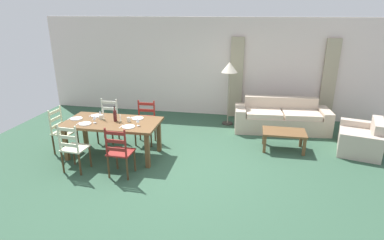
{
  "coord_description": "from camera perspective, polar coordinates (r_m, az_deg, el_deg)",
  "views": [
    {
      "loc": [
        1.14,
        -5.41,
        2.86
      ],
      "look_at": [
        0.02,
        0.49,
        0.75
      ],
      "focal_mm": 29.32,
      "sensor_mm": 36.0,
      "label": 1
    }
  ],
  "objects": [
    {
      "name": "wine_glass_near_left",
      "position": [
        6.46,
        -17.36,
        0.41
      ],
      "size": [
        0.06,
        0.06,
        0.16
      ],
      "color": "white",
      "rests_on": "dining_table"
    },
    {
      "name": "dining_chair_far_left",
      "position": [
        7.4,
        -15.0,
        -0.13
      ],
      "size": [
        0.42,
        0.4,
        0.96
      ],
      "color": "silver",
      "rests_on": "ground_plane"
    },
    {
      "name": "candle_short",
      "position": [
        6.37,
        -12.88,
        -0.1
      ],
      "size": [
        0.05,
        0.05,
        0.17
      ],
      "color": "#998C66",
      "rests_on": "dining_table"
    },
    {
      "name": "dining_chair_head_west",
      "position": [
        7.11,
        -22.55,
        -1.78
      ],
      "size": [
        0.43,
        0.45,
        0.96
      ],
      "color": "beige",
      "rests_on": "ground_plane"
    },
    {
      "name": "coffee_table",
      "position": [
        6.99,
        16.39,
        -2.48
      ],
      "size": [
        0.9,
        0.56,
        0.42
      ],
      "color": "brown",
      "rests_on": "ground_plane"
    },
    {
      "name": "fork_head_west",
      "position": [
        6.93,
        -21.34,
        0.27
      ],
      "size": [
        0.02,
        0.17,
        0.01
      ],
      "primitive_type": "cube",
      "rotation": [
        0.0,
        0.0,
        -0.04
      ],
      "color": "silver",
      "rests_on": "dining_table"
    },
    {
      "name": "standing_lamp",
      "position": [
        8.03,
        6.81,
        8.81
      ],
      "size": [
        0.4,
        0.4,
        1.64
      ],
      "color": "#332D28",
      "rests_on": "ground_plane"
    },
    {
      "name": "dinner_plate_far_left",
      "position": [
        6.9,
        -16.89,
        0.75
      ],
      "size": [
        0.24,
        0.24,
        0.02
      ],
      "primitive_type": "cylinder",
      "color": "white",
      "rests_on": "dining_table"
    },
    {
      "name": "curtain_panel_left",
      "position": [
        8.76,
        8.06,
        7.57
      ],
      "size": [
        0.35,
        0.08,
        2.2
      ],
      "primitive_type": "cube",
      "color": "tan",
      "rests_on": "ground_plane"
    },
    {
      "name": "candle_tall",
      "position": [
        6.57,
        -15.74,
        0.48
      ],
      "size": [
        0.05,
        0.05,
        0.24
      ],
      "color": "#998C66",
      "rests_on": "dining_table"
    },
    {
      "name": "dining_chair_near_right",
      "position": [
        5.75,
        -13.05,
        -5.67
      ],
      "size": [
        0.43,
        0.41,
        0.96
      ],
      "color": "maroon",
      "rests_on": "ground_plane"
    },
    {
      "name": "dinner_plate_near_right",
      "position": [
        6.1,
        -11.47,
        -1.21
      ],
      "size": [
        0.24,
        0.24,
        0.02
      ],
      "primitive_type": "cylinder",
      "color": "white",
      "rests_on": "dining_table"
    },
    {
      "name": "wall_far",
      "position": [
        8.91,
        3.28,
        9.57
      ],
      "size": [
        9.6,
        0.16,
        2.7
      ],
      "primitive_type": "cube",
      "color": "silver",
      "rests_on": "ground_plane"
    },
    {
      "name": "wine_glass_far_left",
      "position": [
        6.73,
        -16.39,
        1.25
      ],
      "size": [
        0.06,
        0.06,
        0.16
      ],
      "color": "white",
      "rests_on": "dining_table"
    },
    {
      "name": "fork_far_right",
      "position": [
        6.59,
        -11.08,
        0.33
      ],
      "size": [
        0.02,
        0.17,
        0.01
      ],
      "primitive_type": "cube",
      "rotation": [
        0.0,
        0.0,
        0.0
      ],
      "color": "silver",
      "rests_on": "dining_table"
    },
    {
      "name": "coffee_cup_primary",
      "position": [
        6.39,
        -11.46,
        0.08
      ],
      "size": [
        0.07,
        0.07,
        0.09
      ],
      "primitive_type": "cylinder",
      "color": "beige",
      "rests_on": "dining_table"
    },
    {
      "name": "fork_far_left",
      "position": [
        6.97,
        -17.98,
        0.77
      ],
      "size": [
        0.03,
        0.17,
        0.01
      ],
      "primitive_type": "cube",
      "rotation": [
        0.0,
        0.0,
        0.09
      ],
      "color": "silver",
      "rests_on": "dining_table"
    },
    {
      "name": "dining_chair_near_left",
      "position": [
        6.17,
        -20.79,
        -4.73
      ],
      "size": [
        0.45,
        0.43,
        0.96
      ],
      "color": "beige",
      "rests_on": "ground_plane"
    },
    {
      "name": "dinner_plate_head_west",
      "position": [
        6.85,
        -20.28,
        0.24
      ],
      "size": [
        0.24,
        0.24,
        0.02
      ],
      "primitive_type": "cylinder",
      "color": "white",
      "rests_on": "dining_table"
    },
    {
      "name": "wine_bottle",
      "position": [
        6.46,
        -13.83,
        0.79
      ],
      "size": [
        0.07,
        0.07,
        0.32
      ],
      "color": "#471919",
      "rests_on": "dining_table"
    },
    {
      "name": "fork_near_right",
      "position": [
        6.16,
        -12.76,
        -1.16
      ],
      "size": [
        0.02,
        0.17,
        0.01
      ],
      "primitive_type": "cube",
      "rotation": [
        0.0,
        0.0,
        -0.05
      ],
      "color": "silver",
      "rests_on": "dining_table"
    },
    {
      "name": "wine_glass_near_right",
      "position": [
        6.11,
        -9.83,
        -0.07
      ],
      "size": [
        0.06,
        0.06,
        0.16
      ],
      "color": "white",
      "rests_on": "dining_table"
    },
    {
      "name": "armchair_upholstered",
      "position": [
        7.6,
        28.63,
        -3.23
      ],
      "size": [
        1.06,
        1.32,
        0.72
      ],
      "color": "#BAA897",
      "rests_on": "ground_plane"
    },
    {
      "name": "couch",
      "position": [
        8.15,
        15.86,
        0.22
      ],
      "size": [
        2.33,
        0.97,
        0.8
      ],
      "color": "#BFAA94",
      "rests_on": "ground_plane"
    },
    {
      "name": "dining_chair_far_right",
      "position": [
        7.1,
        -8.45,
        -0.47
      ],
      "size": [
        0.44,
        0.42,
        0.96
      ],
      "color": "maroon",
      "rests_on": "ground_plane"
    },
    {
      "name": "dining_table",
      "position": [
        6.52,
        -14.28,
        -0.96
      ],
      "size": [
        1.9,
        0.96,
        0.75
      ],
      "color": "brown",
      "rests_on": "ground_plane"
    },
    {
      "name": "fork_near_left",
      "position": [
        6.56,
        -20.0,
        -0.6
      ],
      "size": [
        0.03,
        0.17,
        0.01
      ],
      "primitive_type": "cube",
      "rotation": [
        0.0,
        0.0,
        0.08
      ],
      "color": "silver",
      "rests_on": "dining_table"
    },
    {
      "name": "coffee_cup_secondary",
      "position": [
        6.68,
        -16.24,
        0.53
      ],
      "size": [
        0.07,
        0.07,
        0.09
      ],
      "primitive_type": "cylinder",
      "color": "beige",
      "rests_on": "dining_table"
    },
    {
      "name": "dinner_plate_near_left",
      "position": [
        6.49,
        -18.87,
        -0.64
      ],
      "size": [
        0.24,
        0.24,
        0.02
      ],
      "primitive_type": "cylinder",
      "color": "white",
      "rests_on": "dining_table"
    },
    {
      "name": "curtain_panel_right",
      "position": [
        8.98,
        23.63,
        6.43
      ],
      "size": [
        0.35,
        0.08,
        2.2
      ],
      "primitive_type": "cube",
      "color": "tan",
      "rests_on": "ground_plane"
    },
    {
      "name": "ground_plane",
      "position": [
        6.23,
        -1.05,
        -8.09
      ],
      "size": [
        9.6,
        9.6,
        0.02
      ],
      "primitive_type": "cube",
      "color": "#2F503B"
    },
    {
      "name": "dinner_plate_far_right",
      "position": [
        6.54,
        -9.86,
        0.3
      ],
      "size": [
        0.24,
        0.24,
        0.02
      ],
      "primitive_type": "cylinder",
      "color": "white",
      "rests_on": "dining_table"
    }
  ]
}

